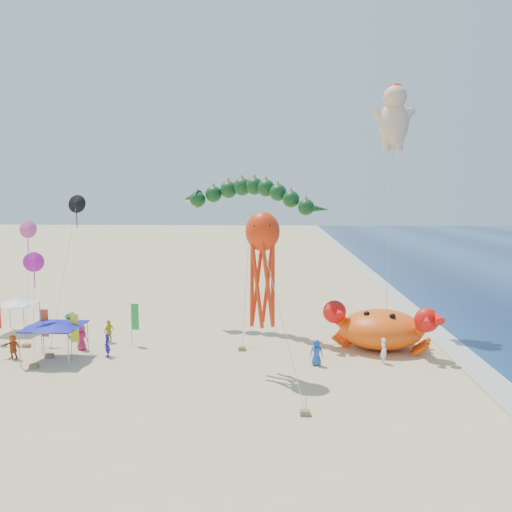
{
  "coord_description": "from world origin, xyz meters",
  "views": [
    {
      "loc": [
        -0.12,
        -32.7,
        10.55
      ],
      "look_at": [
        -2.0,
        2.0,
        6.5
      ],
      "focal_mm": 35.0,
      "sensor_mm": 36.0,
      "label": 1
    }
  ],
  "objects": [
    {
      "name": "canopy_white",
      "position": [
        -21.08,
        4.72,
        2.44
      ],
      "size": [
        3.0,
        3.0,
        2.71
      ],
      "color": "gray",
      "rests_on": "ground"
    },
    {
      "name": "crab_inflatable",
      "position": [
        6.82,
        1.81,
        1.5
      ],
      "size": [
        7.79,
        6.39,
        3.41
      ],
      "color": "#FF530D",
      "rests_on": "ground"
    },
    {
      "name": "small_kites",
      "position": [
        -16.58,
        0.84,
        7.43
      ],
      "size": [
        5.62,
        7.85,
        10.82
      ],
      "color": "black",
      "rests_on": "ground"
    },
    {
      "name": "ground",
      "position": [
        0.0,
        0.0,
        0.0
      ],
      "size": [
        320.0,
        320.0,
        0.0
      ],
      "primitive_type": "plane",
      "color": "#D1B784",
      "rests_on": "ground"
    },
    {
      "name": "foam_strip",
      "position": [
        12.0,
        0.0,
        0.01
      ],
      "size": [
        320.0,
        320.0,
        0.0
      ],
      "primitive_type": "plane",
      "color": "silver",
      "rests_on": "ground"
    },
    {
      "name": "octopus_kite",
      "position": [
        -1.31,
        -3.52,
        6.9
      ],
      "size": [
        3.6,
        6.92,
        9.77
      ],
      "color": "red",
      "rests_on": "ground"
    },
    {
      "name": "canopy_blue",
      "position": [
        -14.95,
        -1.78,
        2.44
      ],
      "size": [
        3.69,
        3.69,
        2.71
      ],
      "color": "gray",
      "rests_on": "ground"
    },
    {
      "name": "beachgoers",
      "position": [
        -12.28,
        0.99,
        0.85
      ],
      "size": [
        25.26,
        8.08,
        1.83
      ],
      "color": "silver",
      "rests_on": "ground"
    },
    {
      "name": "feather_flags",
      "position": [
        -15.36,
        0.28,
        2.01
      ],
      "size": [
        10.61,
        3.39,
        3.2
      ],
      "color": "gray",
      "rests_on": "ground"
    },
    {
      "name": "cherub_kite",
      "position": [
        8.55,
        8.01,
        16.98
      ],
      "size": [
        2.35,
        4.65,
        19.44
      ],
      "color": "#FFC99B",
      "rests_on": "ground"
    },
    {
      "name": "dragon_kite",
      "position": [
        -2.84,
        6.57,
        10.42
      ],
      "size": [
        12.05,
        9.18,
        11.75
      ],
      "color": "#0F3917",
      "rests_on": "ground"
    }
  ]
}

